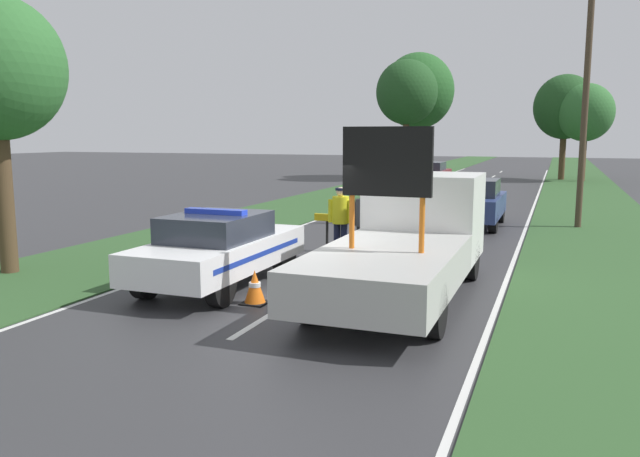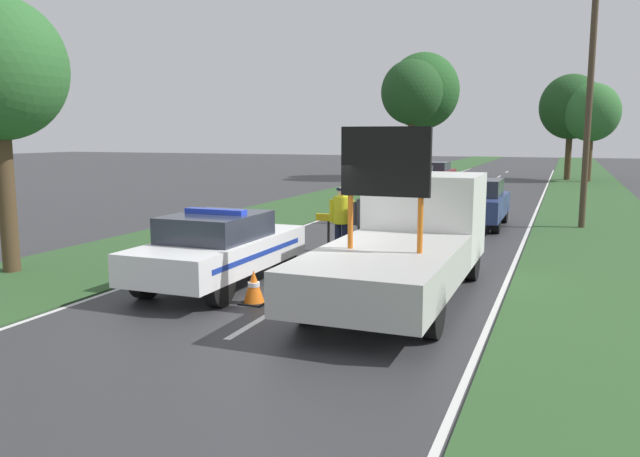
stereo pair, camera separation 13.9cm
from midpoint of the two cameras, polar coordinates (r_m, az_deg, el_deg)
The scene contains 20 objects.
ground_plane at distance 11.71m, azimuth -1.66°, elevation -6.26°, with size 160.00×160.00×0.00m, color #333335.
lane_markings at distance 26.52m, azimuth 11.69°, elevation 1.88°, with size 7.13×62.44×0.01m.
grass_verge_left at distance 32.20m, azimuth 3.05°, elevation 3.21°, with size 4.14×120.00×0.03m.
grass_verge_right at distance 30.58m, azimuth 23.71°, elevation 2.22°, with size 4.14×120.00×0.03m.
police_car at distance 12.55m, azimuth -8.87°, elevation -1.76°, with size 1.82×4.49×1.57m.
work_truck at distance 12.00m, azimuth 8.43°, elevation -0.85°, with size 2.25×6.40×3.13m.
road_barrier at distance 15.72m, azimuth 5.72°, elevation 0.54°, with size 3.42×0.08×0.97m.
police_officer at distance 15.09m, azimuth 2.26°, elevation 1.11°, with size 0.63×0.40×1.76m.
pedestrian_civilian at distance 14.79m, azimuth 4.37°, elevation 0.81°, with size 0.62×0.39×1.72m.
traffic_cone_near_police at distance 11.25m, azimuth -5.72°, elevation -5.34°, with size 0.44×0.44×0.61m.
traffic_cone_centre_front at distance 17.33m, azimuth 5.10°, elevation -0.61°, with size 0.36×0.36×0.50m.
traffic_cone_near_truck at distance 13.02m, azimuth 0.35°, elevation -3.39°, with size 0.44×0.44×0.61m.
queued_car_hatch_blue at distance 21.17m, azimuth 14.09°, elevation 2.35°, with size 1.94×4.07×1.57m.
queued_car_van_white at distance 28.52m, azimuth 8.53°, elevation 4.12°, with size 1.78×3.95×1.62m.
queued_car_wagon_maroon at distance 33.44m, azimuth 10.44°, elevation 4.72°, with size 1.72×4.02×1.61m.
roadside_tree_near_left at distance 42.06m, azimuth 8.49°, elevation 12.19°, with size 4.01×4.01×7.89m.
roadside_tree_mid_left at distance 44.89m, azimuth 9.50°, elevation 12.28°, with size 4.98×4.98×8.66m.
roadside_tree_mid_right at distance 43.99m, azimuth 23.68°, elevation 9.67°, with size 3.51×3.51×6.29m.
roadside_tree_far_left at distance 45.18m, azimuth 22.05°, elevation 10.25°, with size 4.06×4.06×6.99m.
utility_pole at distance 21.81m, azimuth 23.65°, elevation 11.92°, with size 1.20×0.20×8.86m.
Camera 2 is at (4.53, -10.38, 2.99)m, focal length 35.00 mm.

